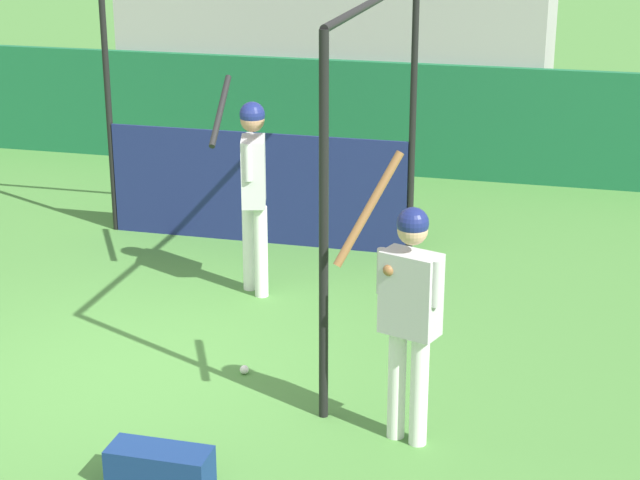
# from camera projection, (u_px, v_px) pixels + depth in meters

# --- Properties ---
(ground_plane) EXTENTS (60.00, 60.00, 0.00)m
(ground_plane) POSITION_uv_depth(u_px,v_px,m) (121.00, 370.00, 8.87)
(ground_plane) COLOR #477F38
(outfield_wall) EXTENTS (24.00, 0.12, 1.52)m
(outfield_wall) POSITION_uv_depth(u_px,v_px,m) (318.00, 115.00, 14.57)
(outfield_wall) COLOR #196038
(outfield_wall) RESTS_ON ground
(bleacher_section) EXTENTS (5.95, 3.20, 3.20)m
(bleacher_section) POSITION_uv_depth(u_px,v_px,m) (346.00, 36.00, 15.82)
(bleacher_section) COLOR #9E9E99
(bleacher_section) RESTS_ON ground
(batting_cage) EXTENTS (3.49, 3.80, 2.95)m
(batting_cage) POSITION_uv_depth(u_px,v_px,m) (234.00, 146.00, 10.86)
(batting_cage) COLOR black
(batting_cage) RESTS_ON ground
(player_batter) EXTENTS (0.60, 0.80, 2.04)m
(player_batter) POSITION_uv_depth(u_px,v_px,m) (253.00, 178.00, 10.12)
(player_batter) COLOR white
(player_batter) RESTS_ON ground
(player_waiting) EXTENTS (0.79, 0.52, 2.09)m
(player_waiting) POSITION_uv_depth(u_px,v_px,m) (409.00, 303.00, 7.44)
(player_waiting) COLOR white
(player_waiting) RESTS_ON ground
(equipment_bag) EXTENTS (0.70, 0.28, 0.28)m
(equipment_bag) POSITION_uv_depth(u_px,v_px,m) (160.00, 467.00, 7.16)
(equipment_bag) COLOR navy
(equipment_bag) RESTS_ON ground
(baseball) EXTENTS (0.07, 0.07, 0.07)m
(baseball) POSITION_uv_depth(u_px,v_px,m) (244.00, 370.00, 8.79)
(baseball) COLOR white
(baseball) RESTS_ON ground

